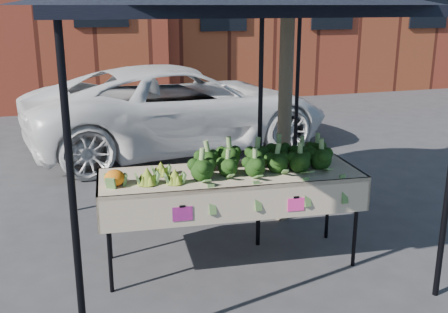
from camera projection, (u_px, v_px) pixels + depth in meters
ground at (236, 259)px, 5.14m from camera, size 90.00×90.00×0.00m
table at (230, 218)px, 4.97m from camera, size 2.46×1.00×0.90m
canopy at (223, 115)px, 5.05m from camera, size 3.16×3.16×2.74m
broccoli_heap at (263, 156)px, 4.93m from camera, size 1.46×0.56×0.25m
romanesco_cluster at (159, 170)px, 4.61m from camera, size 0.42×0.46×0.19m
cauliflower_pair at (114, 176)px, 4.47m from camera, size 0.19×0.19×0.17m
street_tree at (288, 21)px, 5.52m from camera, size 2.25×2.25×4.44m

